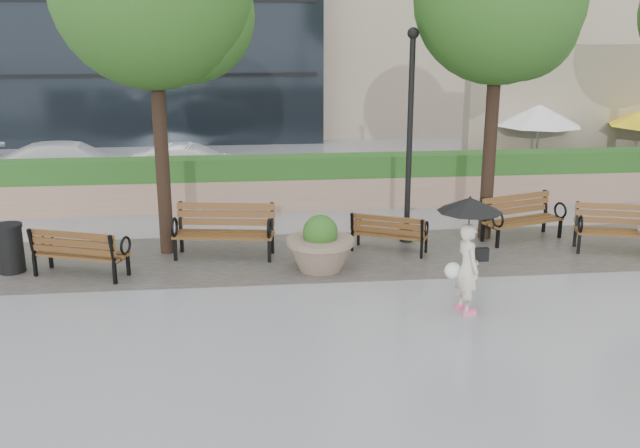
{
  "coord_description": "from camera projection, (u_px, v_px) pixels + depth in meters",
  "views": [
    {
      "loc": [
        -2.17,
        -10.76,
        4.59
      ],
      "look_at": [
        -0.83,
        1.52,
        1.1
      ],
      "focal_mm": 40.0,
      "sensor_mm": 36.0,
      "label": 1
    }
  ],
  "objects": [
    {
      "name": "bench_3",
      "position": [
        522.0,
        227.0,
        15.57
      ],
      "size": [
        1.93,
        1.27,
        0.97
      ],
      "rotation": [
        0.0,
        0.0,
        0.33
      ],
      "color": "brown",
      "rests_on": "ground"
    },
    {
      "name": "bench_4",
      "position": [
        621.0,
        239.0,
        14.71
      ],
      "size": [
        1.93,
        1.21,
        0.97
      ],
      "rotation": [
        0.0,
        0.0,
        -0.29
      ],
      "color": "brown",
      "rests_on": "ground"
    },
    {
      "name": "cafe_wall",
      "position": [
        625.0,
        111.0,
        21.78
      ],
      "size": [
        10.0,
        0.6,
        4.0
      ],
      "primitive_type": "cube",
      "color": "tan",
      "rests_on": "ground"
    },
    {
      "name": "lamppost",
      "position": [
        409.0,
        151.0,
        14.99
      ],
      "size": [
        0.28,
        0.28,
        4.51
      ],
      "color": "black",
      "rests_on": "ground"
    },
    {
      "name": "bench_2",
      "position": [
        389.0,
        241.0,
        14.75
      ],
      "size": [
        1.64,
        1.23,
        0.83
      ],
      "rotation": [
        0.0,
        0.0,
        2.68
      ],
      "color": "brown",
      "rests_on": "ground"
    },
    {
      "name": "car_right",
      "position": [
        191.0,
        165.0,
        20.76
      ],
      "size": [
        3.69,
        1.44,
        1.2
      ],
      "primitive_type": "imported",
      "rotation": [
        0.0,
        0.0,
        1.52
      ],
      "color": "silver",
      "rests_on": "ground"
    },
    {
      "name": "tree_1",
      "position": [
        505.0,
        5.0,
        14.57
      ],
      "size": [
        3.56,
        3.48,
        6.82
      ],
      "color": "black",
      "rests_on": "ground"
    },
    {
      "name": "bench_0",
      "position": [
        81.0,
        262.0,
        13.32
      ],
      "size": [
        1.87,
        1.27,
        0.94
      ],
      "rotation": [
        0.0,
        0.0,
        2.78
      ],
      "color": "brown",
      "rests_on": "ground"
    },
    {
      "name": "asphalt_street",
      "position": [
        313.0,
        175.0,
        22.3
      ],
      "size": [
        40.0,
        7.0,
        0.0
      ],
      "primitive_type": "cube",
      "color": "black",
      "rests_on": "ground"
    },
    {
      "name": "car_left",
      "position": [
        73.0,
        165.0,
        20.46
      ],
      "size": [
        4.68,
        2.16,
        1.32
      ],
      "primitive_type": "imported",
      "rotation": [
        0.0,
        0.0,
        1.64
      ],
      "color": "silver",
      "rests_on": "ground"
    },
    {
      "name": "bench_1",
      "position": [
        225.0,
        242.0,
        14.41
      ],
      "size": [
        2.08,
        1.09,
        1.07
      ],
      "rotation": [
        0.0,
        0.0,
        -0.16
      ],
      "color": "brown",
      "rests_on": "ground"
    },
    {
      "name": "trash_bin",
      "position": [
        10.0,
        250.0,
        13.5
      ],
      "size": [
        0.54,
        0.54,
        0.9
      ],
      "primitive_type": "cylinder",
      "color": "black",
      "rests_on": "ground"
    },
    {
      "name": "cobble_strip",
      "position": [
        352.0,
        255.0,
        14.64
      ],
      "size": [
        28.0,
        3.2,
        0.01
      ],
      "primitive_type": "cube",
      "color": "#383330",
      "rests_on": "ground"
    },
    {
      "name": "pedestrian",
      "position": [
        468.0,
        244.0,
        11.47
      ],
      "size": [
        1.04,
        1.04,
        1.92
      ],
      "rotation": [
        0.0,
        0.0,
        1.73
      ],
      "color": "beige",
      "rests_on": "ground"
    },
    {
      "name": "planter_left",
      "position": [
        320.0,
        249.0,
        13.64
      ],
      "size": [
        1.3,
        1.3,
        1.09
      ],
      "color": "#7F6B56",
      "rests_on": "ground"
    },
    {
      "name": "hedge_wall",
      "position": [
        329.0,
        182.0,
        18.29
      ],
      "size": [
        24.0,
        0.8,
        1.35
      ],
      "color": "tan",
      "rests_on": "ground"
    },
    {
      "name": "patio_umb_white",
      "position": [
        539.0,
        116.0,
        20.73
      ],
      "size": [
        2.5,
        2.5,
        2.3
      ],
      "color": "black",
      "rests_on": "ground"
    },
    {
      "name": "ground",
      "position": [
        380.0,
        311.0,
        11.77
      ],
      "size": [
        100.0,
        100.0,
        0.0
      ],
      "primitive_type": "plane",
      "color": "gray",
      "rests_on": "ground"
    }
  ]
}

